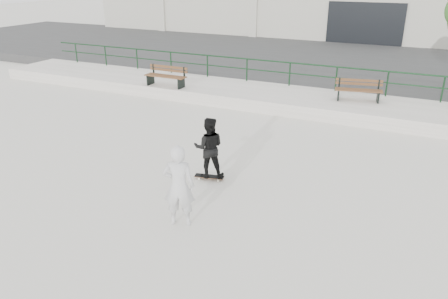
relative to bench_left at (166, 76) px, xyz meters
The scene contains 9 objects.
ground 10.30m from the bench_left, 55.64° to the right, with size 120.00×120.00×0.00m, color silver.
ledge 5.92m from the bench_left, 10.12° to the left, with size 30.00×3.00×0.50m, color beige.
parking_strip 11.17m from the bench_left, 58.73° to the left, with size 60.00×14.00×0.50m, color #3A3A3A.
railing 6.25m from the bench_left, 21.95° to the left, with size 28.00×0.06×1.03m.
bench_left is the anchor object (origin of this frame).
bench_right 7.98m from the bench_left, ahead, with size 1.83×0.86×0.81m.
skateboard 8.40m from the bench_left, 49.97° to the right, with size 0.80×0.37×0.09m.
standing_skater 8.36m from the bench_left, 49.97° to the right, with size 0.79×0.62×1.63m, color black.
seated_skater 10.41m from the bench_left, 56.07° to the right, with size 0.68×0.45×1.86m, color silver.
Camera 1 is at (4.45, -7.23, 5.20)m, focal length 35.00 mm.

